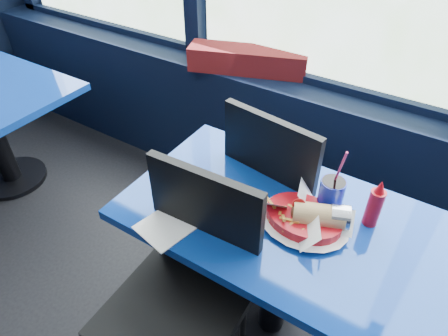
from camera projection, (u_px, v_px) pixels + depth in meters
window_sill at (298, 148)px, 2.38m from camera, size 5.00×0.26×0.80m
near_table at (281, 249)px, 1.58m from camera, size 1.20×0.70×0.75m
chair_near_front at (186, 282)px, 1.44m from camera, size 0.47×0.48×1.01m
chair_near_back at (275, 184)px, 1.85m from camera, size 0.52×0.52×1.02m
planter_box at (248, 60)px, 2.24m from camera, size 0.68×0.38×0.13m
food_basket at (306, 217)px, 1.41m from camera, size 0.30×0.29×0.11m
ketchup_bottle at (375, 205)px, 1.38m from camera, size 0.05×0.05×0.20m
soda_cup at (331, 196)px, 1.44m from camera, size 0.09×0.09×0.31m
napkin at (165, 227)px, 1.42m from camera, size 0.20×0.20×0.00m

